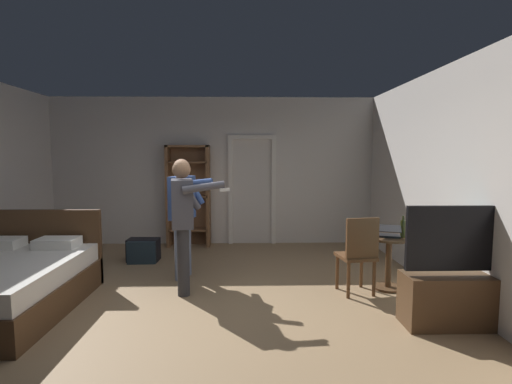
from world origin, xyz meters
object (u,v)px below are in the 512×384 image
at_px(suitcase_dark, 144,250).
at_px(bookshelf, 189,192).
at_px(tv_flatscreen, 458,291).
at_px(suitcase_small, 143,251).
at_px(bottle_on_table, 403,228).
at_px(person_blue_shirt, 183,216).
at_px(wooden_chair, 358,252).
at_px(laptop, 387,233).
at_px(side_table, 389,254).
at_px(person_striped_shirt, 183,210).

bearing_deg(suitcase_dark, bookshelf, 62.66).
bearing_deg(tv_flatscreen, suitcase_small, 147.57).
bearing_deg(tv_flatscreen, bottle_on_table, 99.63).
bearing_deg(bottle_on_table, bookshelf, 140.30).
distance_m(bottle_on_table, person_blue_shirt, 2.80).
relative_size(bookshelf, wooden_chair, 1.95).
relative_size(bottle_on_table, suitcase_small, 0.62).
height_order(laptop, suitcase_small, laptop).
bearing_deg(side_table, bookshelf, 139.89).
xyz_separation_m(side_table, suitcase_dark, (-3.57, 1.43, -0.29)).
xyz_separation_m(wooden_chair, person_blue_shirt, (-2.19, 0.16, 0.44)).
bearing_deg(person_striped_shirt, tv_flatscreen, -28.12).
relative_size(bookshelf, side_table, 2.76).
distance_m(wooden_chair, person_striped_shirt, 2.45).
relative_size(person_striped_shirt, suitcase_small, 3.73).
relative_size(suitcase_dark, suitcase_small, 1.11).
bearing_deg(person_striped_shirt, side_table, -11.00).
xyz_separation_m(side_table, bottle_on_table, (0.14, -0.08, 0.35)).
bearing_deg(suitcase_dark, bottle_on_table, -20.23).
relative_size(tv_flatscreen, suitcase_small, 2.75).
xyz_separation_m(bookshelf, person_blue_shirt, (0.31, -2.55, -0.05)).
xyz_separation_m(tv_flatscreen, person_blue_shirt, (-2.97, 1.06, 0.62)).
bearing_deg(laptop, wooden_chair, -158.82).
relative_size(bottle_on_table, suitcase_dark, 0.55).
height_order(person_blue_shirt, suitcase_dark, person_blue_shirt).
height_order(bottle_on_table, suitcase_dark, bottle_on_table).
bearing_deg(tv_flatscreen, bookshelf, 132.32).
bearing_deg(bottle_on_table, suitcase_small, 158.78).
xyz_separation_m(bookshelf, suitcase_small, (-0.58, -1.15, -0.85)).
bearing_deg(bottle_on_table, side_table, 150.26).
distance_m(bookshelf, person_striped_shirt, 1.98).
distance_m(tv_flatscreen, laptop, 1.18).
bearing_deg(person_striped_shirt, bottle_on_table, -12.00).
relative_size(bookshelf, person_blue_shirt, 1.15).
height_order(tv_flatscreen, laptop, tv_flatscreen).
bearing_deg(wooden_chair, suitcase_dark, 152.27).
bearing_deg(laptop, side_table, 43.41).
height_order(person_striped_shirt, suitcase_small, person_striped_shirt).
height_order(bookshelf, bottle_on_table, bookshelf).
distance_m(side_table, suitcase_small, 3.81).
bearing_deg(suitcase_dark, wooden_chair, -25.77).
xyz_separation_m(laptop, bottle_on_table, (0.18, -0.04, 0.07)).
xyz_separation_m(laptop, suitcase_dark, (-3.52, 1.47, -0.57)).
bearing_deg(suitcase_small, bookshelf, 61.22).
relative_size(tv_flatscreen, person_blue_shirt, 0.74).
relative_size(laptop, person_blue_shirt, 0.24).
relative_size(side_table, wooden_chair, 0.71).
height_order(bookshelf, person_blue_shirt, bookshelf).
height_order(person_blue_shirt, person_striped_shirt, person_striped_shirt).
bearing_deg(tv_flatscreen, laptop, 108.58).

